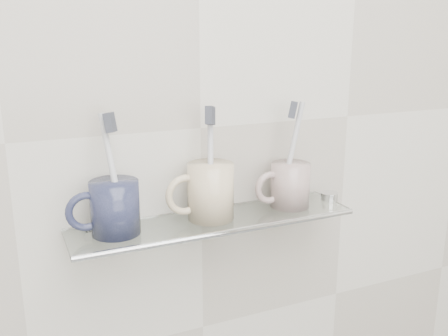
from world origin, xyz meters
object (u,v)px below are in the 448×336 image
shelf_glass (215,221)px  mug_right (290,185)px  mug_left (115,208)px  mug_center (211,191)px

shelf_glass → mug_right: bearing=1.9°
shelf_glass → mug_left: bearing=178.3°
mug_right → mug_left: bearing=-175.2°
mug_left → shelf_glass: bearing=-4.5°
mug_left → mug_right: mug_left is taller
mug_left → mug_right: (0.32, 0.00, -0.00)m
shelf_glass → mug_left: mug_left is taller
mug_left → mug_center: 0.17m
mug_right → mug_center: bearing=-175.2°
mug_left → mug_right: size_ratio=1.07×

